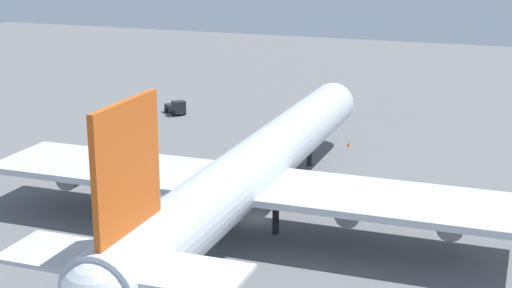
# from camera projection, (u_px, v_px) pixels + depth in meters

# --- Properties ---
(ground_plane) EXTENTS (282.71, 282.71, 0.00)m
(ground_plane) POSITION_uv_depth(u_px,v_px,m) (256.00, 219.00, 84.69)
(ground_plane) COLOR slate
(cargo_airplane) EXTENTS (70.68, 57.32, 18.96)m
(cargo_airplane) POSITION_uv_depth(u_px,v_px,m) (255.00, 168.00, 82.68)
(cargo_airplane) COLOR silver
(cargo_airplane) RESTS_ON ground_plane
(fuel_truck) EXTENTS (4.48, 4.87, 2.47)m
(fuel_truck) POSITION_uv_depth(u_px,v_px,m) (176.00, 107.00, 131.67)
(fuel_truck) COLOR #232328
(fuel_truck) RESTS_ON ground_plane
(safety_cone_nose) EXTENTS (0.47, 0.47, 0.67)m
(safety_cone_nose) POSITION_uv_depth(u_px,v_px,m) (349.00, 144.00, 112.43)
(safety_cone_nose) COLOR orange
(safety_cone_nose) RESTS_ON ground_plane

